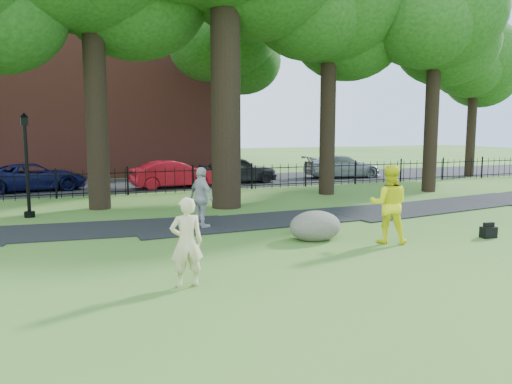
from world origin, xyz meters
name	(u,v)px	position (x,y,z in m)	size (l,w,h in m)	color
ground	(315,248)	(0.00, 0.00, 0.00)	(120.00, 120.00, 0.00)	#376B25
footpath	(285,219)	(1.00, 3.90, 0.00)	(36.00, 2.60, 0.03)	black
street	(174,183)	(0.00, 16.00, 0.00)	(80.00, 7.00, 0.02)	black
iron_fence	(193,179)	(0.00, 12.00, 0.60)	(44.00, 0.04, 1.20)	black
brick_building	(84,82)	(-4.00, 24.00, 6.00)	(18.00, 8.00, 12.00)	brown
woman	(187,242)	(-3.75, -1.79, 0.86)	(0.63, 0.41, 1.72)	beige
man	(389,204)	(2.07, -0.18, 1.02)	(0.99, 0.78, 2.05)	yellow
pedestrian	(202,198)	(-1.96, 3.52, 0.92)	(1.08, 0.45, 1.85)	#B4B4B9
boulder	(315,224)	(0.46, 0.85, 0.42)	(1.45, 1.09, 0.85)	#6E665C
lamppost	(27,167)	(-6.88, 7.50, 1.72)	(0.35, 0.35, 3.51)	black
backpack	(488,232)	(4.99, -0.74, 0.15)	(0.41, 0.25, 0.31)	black
red_bag	(300,227)	(0.55, 1.93, 0.13)	(0.38, 0.24, 0.26)	maroon
red_sedan	(173,174)	(-0.49, 13.89, 0.69)	(1.47, 4.22, 1.39)	#B50D1D
navy_van	(34,177)	(-6.95, 15.22, 0.67)	(2.21, 4.79, 1.33)	#0C0F3D
grey_car	(238,170)	(3.31, 14.89, 0.73)	(1.73, 4.30, 1.47)	black
silver_car	(342,166)	(10.21, 15.29, 0.69)	(1.93, 4.75, 1.38)	#979B9F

